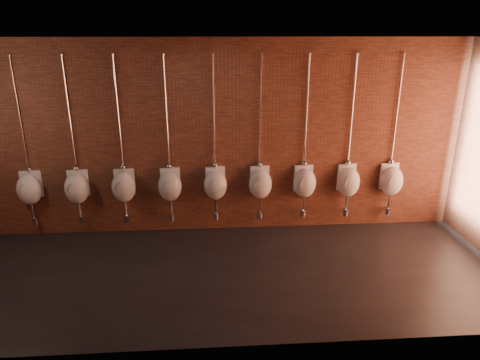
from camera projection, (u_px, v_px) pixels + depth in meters
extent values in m
plane|color=black|center=(210.00, 274.00, 6.11)|extent=(8.50, 8.50, 0.00)
cube|color=black|center=(203.00, 39.00, 5.04)|extent=(8.50, 3.00, 0.04)
cube|color=brown|center=(207.00, 140.00, 6.99)|extent=(8.50, 0.04, 3.20)
cube|color=brown|center=(206.00, 215.00, 4.17)|extent=(8.50, 0.04, 3.20)
ellipsoid|color=white|center=(29.00, 190.00, 6.91)|extent=(0.44, 0.40, 0.51)
cube|color=white|center=(32.00, 184.00, 7.01)|extent=(0.33, 0.09, 0.46)
cylinder|color=#A4A4A4|center=(26.00, 191.00, 6.77)|extent=(0.23, 0.06, 0.23)
cylinder|color=silver|center=(20.00, 116.00, 6.62)|extent=(0.03, 0.03, 1.84)
sphere|color=silver|center=(28.00, 169.00, 6.89)|extent=(0.09, 0.09, 0.09)
cylinder|color=silver|center=(9.00, 55.00, 6.31)|extent=(0.06, 0.06, 0.01)
cylinder|color=silver|center=(33.00, 209.00, 7.02)|extent=(0.04, 0.04, 0.30)
cylinder|color=silver|center=(35.00, 221.00, 7.09)|extent=(0.09, 0.09, 0.12)
cylinder|color=silver|center=(37.00, 219.00, 7.17)|extent=(0.04, 0.17, 0.04)
ellipsoid|color=white|center=(77.00, 189.00, 6.96)|extent=(0.44, 0.40, 0.51)
cube|color=white|center=(79.00, 183.00, 7.06)|extent=(0.33, 0.09, 0.46)
cylinder|color=#A4A4A4|center=(74.00, 190.00, 6.82)|extent=(0.23, 0.06, 0.23)
cylinder|color=silver|center=(69.00, 116.00, 6.67)|extent=(0.03, 0.03, 1.84)
sphere|color=silver|center=(76.00, 168.00, 6.94)|extent=(0.09, 0.09, 0.09)
cylinder|color=silver|center=(61.00, 55.00, 6.36)|extent=(0.06, 0.06, 0.01)
cylinder|color=silver|center=(79.00, 208.00, 7.07)|extent=(0.04, 0.04, 0.30)
cylinder|color=silver|center=(81.00, 220.00, 7.14)|extent=(0.09, 0.09, 0.12)
cylinder|color=silver|center=(82.00, 218.00, 7.22)|extent=(0.04, 0.17, 0.04)
ellipsoid|color=white|center=(124.00, 187.00, 7.00)|extent=(0.44, 0.40, 0.51)
cube|color=white|center=(125.00, 182.00, 7.11)|extent=(0.33, 0.09, 0.46)
cylinder|color=#A4A4A4|center=(122.00, 188.00, 6.87)|extent=(0.23, 0.06, 0.23)
cylinder|color=silver|center=(118.00, 115.00, 6.72)|extent=(0.03, 0.03, 1.84)
sphere|color=silver|center=(123.00, 167.00, 6.99)|extent=(0.09, 0.09, 0.09)
cylinder|color=silver|center=(112.00, 54.00, 6.41)|extent=(0.06, 0.06, 0.01)
cylinder|color=silver|center=(125.00, 207.00, 7.12)|extent=(0.04, 0.04, 0.30)
cylinder|color=silver|center=(127.00, 218.00, 7.19)|extent=(0.09, 0.09, 0.12)
cylinder|color=silver|center=(128.00, 216.00, 7.27)|extent=(0.04, 0.17, 0.04)
ellipsoid|color=white|center=(170.00, 186.00, 7.05)|extent=(0.44, 0.40, 0.51)
cube|color=white|center=(170.00, 181.00, 7.16)|extent=(0.33, 0.09, 0.46)
cylinder|color=#A4A4A4|center=(169.00, 187.00, 6.92)|extent=(0.23, 0.06, 0.23)
cylinder|color=silver|center=(166.00, 115.00, 6.77)|extent=(0.03, 0.03, 1.84)
sphere|color=silver|center=(169.00, 166.00, 7.04)|extent=(0.09, 0.09, 0.09)
cylinder|color=silver|center=(163.00, 54.00, 6.46)|extent=(0.06, 0.06, 0.01)
cylinder|color=silver|center=(171.00, 206.00, 7.17)|extent=(0.04, 0.04, 0.30)
cylinder|color=silver|center=(172.00, 217.00, 7.24)|extent=(0.09, 0.09, 0.12)
cylinder|color=silver|center=(172.00, 215.00, 7.32)|extent=(0.04, 0.17, 0.04)
ellipsoid|color=white|center=(215.00, 185.00, 7.10)|extent=(0.44, 0.40, 0.51)
cube|color=white|center=(215.00, 180.00, 7.21)|extent=(0.33, 0.09, 0.46)
cylinder|color=#A4A4A4|center=(215.00, 186.00, 6.97)|extent=(0.23, 0.06, 0.23)
cylinder|color=silver|center=(214.00, 114.00, 6.81)|extent=(0.03, 0.03, 1.84)
sphere|color=silver|center=(215.00, 165.00, 7.09)|extent=(0.09, 0.09, 0.09)
cylinder|color=silver|center=(213.00, 54.00, 6.51)|extent=(0.06, 0.06, 0.01)
cylinder|color=silver|center=(216.00, 204.00, 7.22)|extent=(0.04, 0.04, 0.30)
cylinder|color=silver|center=(216.00, 216.00, 7.29)|extent=(0.09, 0.09, 0.12)
cylinder|color=silver|center=(216.00, 214.00, 7.37)|extent=(0.04, 0.17, 0.04)
ellipsoid|color=white|center=(260.00, 184.00, 7.15)|extent=(0.44, 0.40, 0.51)
cube|color=white|center=(259.00, 179.00, 7.26)|extent=(0.33, 0.09, 0.46)
cylinder|color=#A4A4A4|center=(261.00, 185.00, 7.02)|extent=(0.23, 0.06, 0.23)
cylinder|color=silver|center=(261.00, 113.00, 6.86)|extent=(0.03, 0.03, 1.84)
sphere|color=silver|center=(260.00, 164.00, 7.14)|extent=(0.09, 0.09, 0.09)
cylinder|color=silver|center=(262.00, 54.00, 6.56)|extent=(0.06, 0.06, 0.01)
cylinder|color=silver|center=(260.00, 203.00, 7.27)|extent=(0.04, 0.04, 0.30)
cylinder|color=silver|center=(260.00, 215.00, 7.34)|extent=(0.09, 0.09, 0.12)
cylinder|color=silver|center=(259.00, 213.00, 7.42)|extent=(0.04, 0.17, 0.04)
ellipsoid|color=white|center=(305.00, 183.00, 7.20)|extent=(0.44, 0.40, 0.51)
cube|color=white|center=(303.00, 178.00, 7.31)|extent=(0.33, 0.09, 0.46)
cylinder|color=#A4A4A4|center=(306.00, 184.00, 7.07)|extent=(0.23, 0.06, 0.23)
cylinder|color=silver|center=(307.00, 113.00, 6.91)|extent=(0.03, 0.03, 1.84)
sphere|color=silver|center=(304.00, 163.00, 7.19)|extent=(0.09, 0.09, 0.09)
cylinder|color=silver|center=(310.00, 54.00, 6.61)|extent=(0.06, 0.06, 0.01)
cylinder|color=silver|center=(304.00, 202.00, 7.32)|extent=(0.04, 0.04, 0.30)
cylinder|color=silver|center=(303.00, 213.00, 7.39)|extent=(0.09, 0.09, 0.12)
cylinder|color=silver|center=(302.00, 211.00, 7.47)|extent=(0.04, 0.17, 0.04)
ellipsoid|color=white|center=(348.00, 182.00, 7.25)|extent=(0.44, 0.40, 0.51)
cube|color=white|center=(346.00, 177.00, 7.36)|extent=(0.33, 0.09, 0.46)
cylinder|color=#A4A4A4|center=(351.00, 183.00, 7.12)|extent=(0.23, 0.06, 0.23)
cylinder|color=silver|center=(352.00, 112.00, 6.96)|extent=(0.03, 0.03, 1.84)
sphere|color=silver|center=(348.00, 162.00, 7.24)|extent=(0.09, 0.09, 0.09)
cylinder|color=silver|center=(358.00, 53.00, 6.66)|extent=(0.06, 0.06, 0.01)
cylinder|color=silver|center=(347.00, 201.00, 7.37)|extent=(0.04, 0.04, 0.30)
cylinder|color=silver|center=(346.00, 212.00, 7.44)|extent=(0.09, 0.09, 0.12)
cylinder|color=silver|center=(344.00, 210.00, 7.52)|extent=(0.04, 0.17, 0.04)
ellipsoid|color=white|center=(391.00, 181.00, 7.30)|extent=(0.44, 0.40, 0.51)
cube|color=white|center=(389.00, 176.00, 7.41)|extent=(0.33, 0.09, 0.46)
cylinder|color=#A4A4A4|center=(395.00, 182.00, 7.17)|extent=(0.23, 0.06, 0.23)
cylinder|color=silver|center=(397.00, 112.00, 7.01)|extent=(0.03, 0.03, 1.84)
sphere|color=silver|center=(391.00, 162.00, 7.29)|extent=(0.09, 0.09, 0.09)
cylinder|color=silver|center=(404.00, 53.00, 6.71)|extent=(0.06, 0.06, 0.01)
cylinder|color=silver|center=(389.00, 200.00, 7.42)|extent=(0.04, 0.04, 0.30)
cylinder|color=silver|center=(388.00, 211.00, 7.49)|extent=(0.09, 0.09, 0.12)
cylinder|color=silver|center=(386.00, 209.00, 7.57)|extent=(0.04, 0.17, 0.04)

